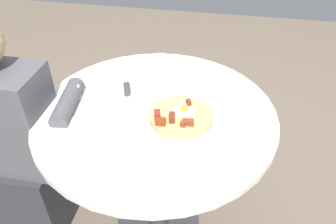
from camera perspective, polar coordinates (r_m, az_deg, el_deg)
ground_plane at (r=1.88m, az=-1.62°, el=-18.40°), size 6.00×6.00×0.00m
dining_table at (r=1.43m, az=-2.02°, el=-5.55°), size 0.96×0.96×0.76m
person_seated at (r=1.65m, az=-24.20°, el=-6.16°), size 0.52×0.31×1.14m
pizza_plate at (r=1.26m, az=2.29°, el=-1.39°), size 0.29×0.29×0.01m
breakfast_pizza at (r=1.25m, az=2.22°, el=-0.74°), size 0.24×0.24×0.05m
bread_plate at (r=1.27m, az=-17.75°, el=-3.26°), size 0.17×0.17×0.01m
napkin at (r=1.51m, az=7.38°, el=5.54°), size 0.15×0.18×0.00m
fork at (r=1.51m, az=6.71°, el=5.74°), size 0.02×0.18×0.00m
knife at (r=1.51m, az=8.07°, el=5.62°), size 0.02×0.18×0.00m
water_glass at (r=1.50m, az=-1.05°, el=7.74°), size 0.07×0.07×0.10m
salt_shaker at (r=1.43m, az=-15.34°, el=3.45°), size 0.03×0.03×0.06m
pepper_shaker at (r=1.40m, az=-7.04°, el=3.89°), size 0.03×0.03×0.06m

